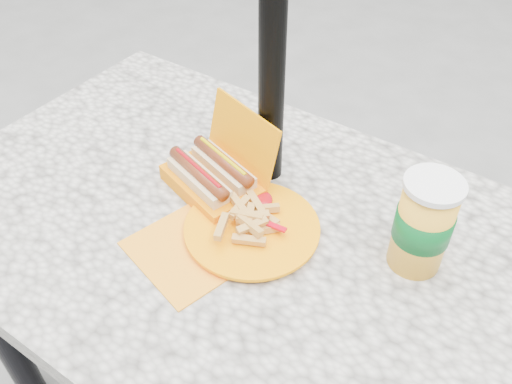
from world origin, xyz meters
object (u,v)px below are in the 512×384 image
Objects in this scene: hotdog_box at (214,175)px; umbrella_pole at (273,13)px; fries_plate at (247,228)px; soda_cup at (423,224)px.

umbrella_pole is at bearing 76.22° from hotdog_box.
fries_plate is at bearing -69.99° from umbrella_pole.
hotdog_box is (-0.06, -0.11, -0.31)m from umbrella_pole.
soda_cup is at bearing 21.46° from fries_plate.
hotdog_box is 0.41m from soda_cup.
umbrella_pole is 0.43m from soda_cup.
soda_cup is (0.34, -0.06, -0.26)m from umbrella_pole.
hotdog_box is 0.69× the size of fries_plate.
hotdog_box reaches higher than fries_plate.
hotdog_box is 0.14m from fries_plate.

